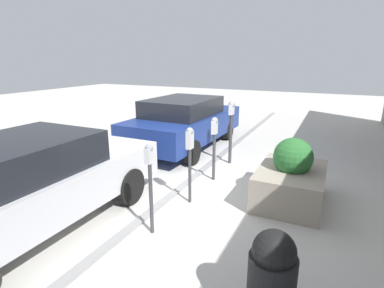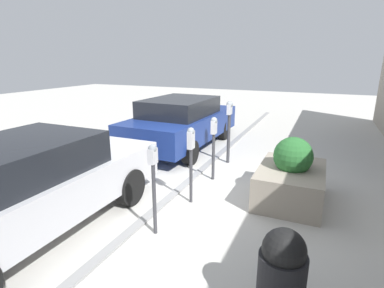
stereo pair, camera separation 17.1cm
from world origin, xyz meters
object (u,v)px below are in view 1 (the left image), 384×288
Objects in this scene: parking_meter_fourth at (231,123)px; parked_car_middle at (185,122)px; parking_meter_nearest at (150,173)px; planter_box at (291,179)px; parked_car_front at (22,185)px; trash_bin at (271,280)px; parking_meter_second at (190,150)px; parking_meter_middle at (214,137)px.

parking_meter_fourth reaches higher than parked_car_middle.
parking_meter_nearest is 0.85× the size of planter_box.
parking_meter_nearest is 1.91m from parked_car_front.
parking_meter_fourth is 4.88m from trash_bin.
parked_car_front is at bearing 129.03° from planter_box.
parked_car_middle is (4.35, 1.65, -0.19)m from parking_meter_nearest.
parking_meter_second is 0.86× the size of planter_box.
parking_meter_middle is 0.84× the size of planter_box.
parking_meter_fourth is at bearing -0.61° from parking_meter_nearest.
parked_car_middle is (5.15, -0.07, -0.00)m from parked_car_front.
parked_car_middle reaches higher than parking_meter_middle.
trash_bin is at bearing -150.02° from parking_meter_middle.
parking_meter_nearest reaches higher than planter_box.
parked_car_middle is at bearing 20.78° from parking_meter_nearest.
planter_box is at bearing -50.98° from parked_car_front.
parking_meter_nearest is 0.32× the size of parked_car_middle.
trash_bin is (-3.26, -1.88, -0.43)m from parking_meter_middle.
parking_meter_nearest is 0.99× the size of parking_meter_second.
parking_meter_second is 2.39m from parking_meter_fourth.
parked_car_front reaches higher than parking_meter_second.
parked_car_middle reaches higher than planter_box.
parking_meter_fourth is (3.55, -0.04, 0.08)m from parking_meter_nearest.
parked_car_front is (-1.96, 1.79, -0.22)m from parking_meter_second.
planter_box reaches higher than trash_bin.
planter_box is at bearing -123.14° from parked_car_middle.
parking_meter_second is 1.34× the size of trash_bin.
parking_meter_fourth is at bearing 47.45° from planter_box.
parking_meter_second is (1.16, -0.07, 0.03)m from parking_meter_nearest.
parking_meter_nearest is at bearing 178.28° from parking_meter_middle.
parked_car_front is at bearing 137.49° from parking_meter_second.
parking_meter_nearest is 3.55m from parking_meter_fourth.
parking_meter_middle is 1.32× the size of trash_bin.
parking_meter_middle is 0.31× the size of parked_car_front.
parking_meter_nearest is at bearing 176.41° from parking_meter_second.
planter_box is at bearing -101.96° from parking_meter_middle.
parking_meter_fourth is at bearing 1.56° from parking_meter_middle.
parked_car_front is (-2.80, 3.45, 0.34)m from planter_box.
parking_meter_nearest is 2.69m from planter_box.
parked_car_front is (-0.80, 1.72, -0.19)m from parking_meter_nearest.
parked_car_middle reaches higher than trash_bin.
trash_bin is (-2.91, -0.22, 0.09)m from planter_box.
parked_car_middle is at bearing 34.41° from trash_bin.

